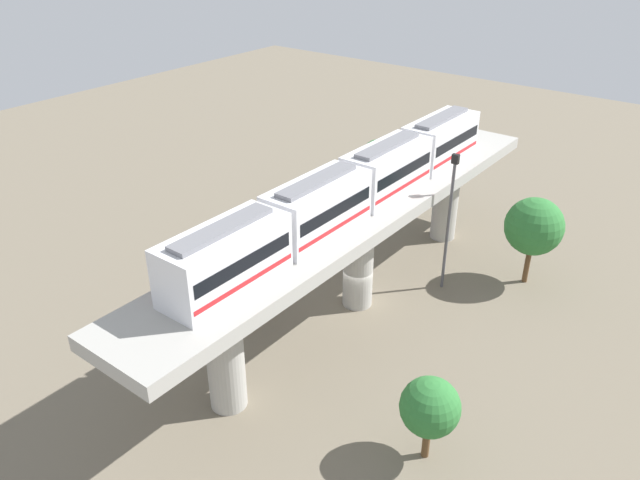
% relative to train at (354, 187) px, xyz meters
% --- Properties ---
extents(ground_plane, '(120.00, 120.00, 0.00)m').
position_rel_train_xyz_m(ground_plane, '(0.00, 0.69, -8.41)').
color(ground_plane, '#706654').
extents(viaduct, '(5.20, 35.80, 6.88)m').
position_rel_train_xyz_m(viaduct, '(0.00, 0.69, -2.99)').
color(viaduct, '#A8A59E').
rests_on(viaduct, ground).
extents(train, '(2.64, 27.45, 3.24)m').
position_rel_train_xyz_m(train, '(0.00, 0.00, 0.00)').
color(train, silver).
rests_on(train, viaduct).
extents(parked_car_red, '(2.38, 4.41, 1.76)m').
position_rel_train_xyz_m(parked_car_red, '(-8.59, 4.77, -7.67)').
color(parked_car_red, red).
rests_on(parked_car_red, ground).
extents(parked_car_black, '(2.71, 4.50, 1.76)m').
position_rel_train_xyz_m(parked_car_black, '(-11.59, 12.61, -7.67)').
color(parked_car_black, black).
rests_on(parked_car_black, ground).
extents(parked_car_orange, '(2.71, 4.50, 1.76)m').
position_rel_train_xyz_m(parked_car_orange, '(-6.02, -4.66, -7.67)').
color(parked_car_orange, orange).
rests_on(parked_car_orange, ground).
extents(tree_near_viaduct, '(2.81, 2.81, 5.05)m').
position_rel_train_xyz_m(tree_near_viaduct, '(-8.52, 15.99, -4.81)').
color(tree_near_viaduct, brown).
rests_on(tree_near_viaduct, ground).
extents(tree_mid_lot, '(3.85, 3.85, 6.16)m').
position_rel_train_xyz_m(tree_mid_lot, '(7.59, 9.92, -4.19)').
color(tree_mid_lot, brown).
rests_on(tree_mid_lot, ground).
extents(tree_far_corner, '(2.78, 2.78, 4.40)m').
position_rel_train_xyz_m(tree_far_corner, '(9.75, -7.79, -5.43)').
color(tree_far_corner, brown).
rests_on(tree_far_corner, ground).
extents(signal_post, '(0.44, 0.28, 9.48)m').
position_rel_train_xyz_m(signal_post, '(3.40, 5.85, -3.16)').
color(signal_post, '#4C4C51').
rests_on(signal_post, ground).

